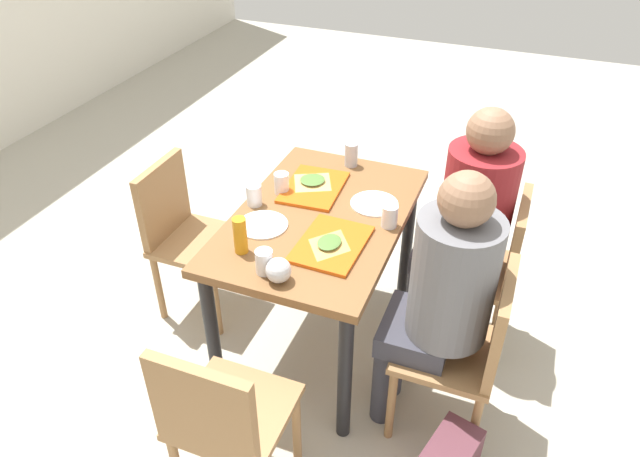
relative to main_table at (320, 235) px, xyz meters
name	(u,v)px	position (x,y,z in m)	size (l,w,h in m)	color
ground_plane	(320,337)	(0.00, 0.00, -0.66)	(10.00, 10.00, 0.02)	#B2AD9E
main_table	(320,235)	(0.00, 0.00, 0.00)	(1.13, 0.73, 0.76)	brown
chair_near_left	(469,345)	(-0.28, -0.75, -0.16)	(0.40, 0.40, 0.84)	#9E7247
chair_near_right	(490,263)	(0.28, -0.75, -0.16)	(0.40, 0.40, 0.84)	#9E7247
chair_far_side	(183,228)	(0.00, 0.75, -0.16)	(0.40, 0.40, 0.84)	#9E7247
chair_left_end	(222,418)	(-0.95, 0.00, -0.16)	(0.40, 0.40, 0.84)	#9E7247
person_in_red	(442,289)	(-0.28, -0.61, 0.09)	(0.32, 0.42, 1.25)	#383842
person_in_brown_jacket	(467,213)	(0.28, -0.61, 0.09)	(0.32, 0.42, 1.25)	#383842
tray_red_near	(331,244)	(-0.20, -0.13, 0.12)	(0.36, 0.26, 0.02)	#D85914
tray_red_far	(314,187)	(0.20, 0.11, 0.12)	(0.36, 0.26, 0.02)	#D85914
paper_plate_center	(263,225)	(-0.17, 0.20, 0.11)	(0.22, 0.22, 0.01)	white
paper_plate_near_edge	(374,204)	(0.17, -0.20, 0.11)	(0.22, 0.22, 0.01)	white
pizza_slice_a	(329,243)	(-0.22, -0.13, 0.13)	(0.18, 0.14, 0.02)	tan
pizza_slice_b	(312,181)	(0.22, 0.13, 0.13)	(0.22, 0.22, 0.02)	#DBAD60
plastic_cup_a	(254,195)	(-0.03, 0.31, 0.16)	(0.07, 0.07, 0.10)	white
plastic_cup_b	(390,216)	(0.03, -0.31, 0.16)	(0.07, 0.07, 0.10)	white
plastic_cup_c	(264,262)	(-0.45, 0.05, 0.16)	(0.07, 0.07, 0.10)	white
plastic_cup_d	(282,183)	(0.11, 0.24, 0.16)	(0.07, 0.07, 0.10)	white
soda_can	(351,155)	(0.48, 0.02, 0.17)	(0.07, 0.07, 0.12)	#B7BCC6
condiment_bottle	(240,235)	(-0.37, 0.20, 0.19)	(0.06, 0.06, 0.16)	orange
foil_bundle	(278,270)	(-0.48, -0.02, 0.16)	(0.10, 0.10, 0.10)	silver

